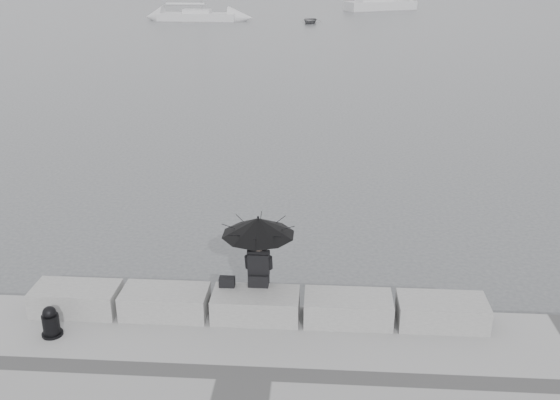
# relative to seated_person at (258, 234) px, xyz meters

# --- Properties ---
(ground) EXTENTS (360.00, 360.00, 0.00)m
(ground) POSITION_rel_seated_person_xyz_m (-0.03, 0.08, -2.04)
(ground) COLOR #46494B
(ground) RESTS_ON ground
(stone_block_far_left) EXTENTS (1.60, 0.80, 0.50)m
(stone_block_far_left) POSITION_rel_seated_person_xyz_m (-3.43, -0.37, -1.29)
(stone_block_far_left) COLOR gray
(stone_block_far_left) RESTS_ON promenade
(stone_block_left) EXTENTS (1.60, 0.80, 0.50)m
(stone_block_left) POSITION_rel_seated_person_xyz_m (-1.73, -0.37, -1.29)
(stone_block_left) COLOR gray
(stone_block_left) RESTS_ON promenade
(stone_block_centre) EXTENTS (1.60, 0.80, 0.50)m
(stone_block_centre) POSITION_rel_seated_person_xyz_m (-0.03, -0.37, -1.29)
(stone_block_centre) COLOR gray
(stone_block_centre) RESTS_ON promenade
(stone_block_right) EXTENTS (1.60, 0.80, 0.50)m
(stone_block_right) POSITION_rel_seated_person_xyz_m (1.67, -0.37, -1.29)
(stone_block_right) COLOR gray
(stone_block_right) RESTS_ON promenade
(stone_block_far_right) EXTENTS (1.60, 0.80, 0.50)m
(stone_block_far_right) POSITION_rel_seated_person_xyz_m (3.37, -0.37, -1.29)
(stone_block_far_right) COLOR gray
(stone_block_far_right) RESTS_ON promenade
(seated_person) EXTENTS (1.36, 1.36, 1.39)m
(seated_person) POSITION_rel_seated_person_xyz_m (0.00, 0.00, 0.00)
(seated_person) COLOR black
(seated_person) RESTS_ON stone_block_centre
(bag) EXTENTS (0.29, 0.17, 0.19)m
(bag) POSITION_rel_seated_person_xyz_m (-0.59, -0.13, -0.95)
(bag) COLOR black
(bag) RESTS_ON stone_block_centre
(mooring_bollard) EXTENTS (0.37, 0.37, 0.58)m
(mooring_bollard) POSITION_rel_seated_person_xyz_m (-3.57, -1.21, -1.30)
(mooring_bollard) COLOR black
(mooring_bollard) RESTS_ON promenade
(sailboat_left) EXTENTS (8.58, 2.67, 12.90)m
(sailboat_left) POSITION_rel_seated_person_xyz_m (-12.73, 59.56, -1.53)
(sailboat_left) COLOR silver
(sailboat_left) RESTS_ON ground
(motor_cruiser) EXTENTS (9.63, 6.62, 4.50)m
(motor_cruiser) POSITION_rel_seated_person_xyz_m (8.38, 74.96, -1.15)
(motor_cruiser) COLOR silver
(motor_cruiser) RESTS_ON ground
(dinghy) EXTENTS (3.21, 1.67, 0.52)m
(dinghy) POSITION_rel_seated_person_xyz_m (-0.37, 57.78, -1.78)
(dinghy) COLOR gray
(dinghy) RESTS_ON ground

